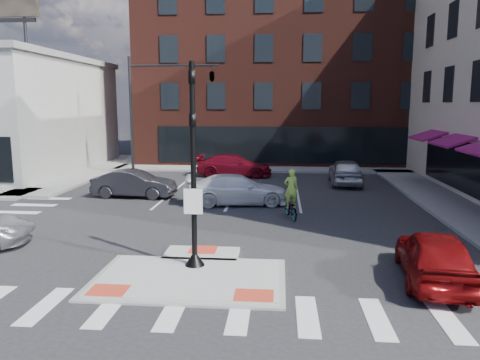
# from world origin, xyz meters

# --- Properties ---
(ground) EXTENTS (120.00, 120.00, 0.00)m
(ground) POSITION_xyz_m (0.00, 0.00, 0.00)
(ground) COLOR #28282B
(ground) RESTS_ON ground
(refuge_island) EXTENTS (5.40, 4.65, 0.13)m
(refuge_island) POSITION_xyz_m (0.00, -0.26, 0.05)
(refuge_island) COLOR gray
(refuge_island) RESTS_ON ground
(sidewalk_e) EXTENTS (3.00, 24.00, 0.15)m
(sidewalk_e) POSITION_xyz_m (10.80, 10.00, 0.07)
(sidewalk_e) COLOR gray
(sidewalk_e) RESTS_ON ground
(sidewalk_n) EXTENTS (26.00, 3.00, 0.15)m
(sidewalk_n) POSITION_xyz_m (3.00, 22.00, 0.07)
(sidewalk_n) COLOR gray
(sidewalk_n) RESTS_ON ground
(building_n) EXTENTS (24.40, 18.40, 15.50)m
(building_n) POSITION_xyz_m (3.00, 31.99, 7.80)
(building_n) COLOR #4F2018
(building_n) RESTS_ON ground
(building_far_left) EXTENTS (10.00, 12.00, 10.00)m
(building_far_left) POSITION_xyz_m (-4.00, 52.00, 5.00)
(building_far_left) COLOR slate
(building_far_left) RESTS_ON ground
(building_far_right) EXTENTS (12.00, 12.00, 12.00)m
(building_far_right) POSITION_xyz_m (9.00, 54.00, 6.00)
(building_far_right) COLOR brown
(building_far_right) RESTS_ON ground
(signal_pole) EXTENTS (0.60, 0.60, 5.98)m
(signal_pole) POSITION_xyz_m (0.00, 0.40, 2.36)
(signal_pole) COLOR black
(signal_pole) RESTS_ON refuge_island
(mast_arm_signal) EXTENTS (6.10, 2.24, 8.00)m
(mast_arm_signal) POSITION_xyz_m (-3.47, 18.00, 6.21)
(mast_arm_signal) COLOR black
(mast_arm_signal) RESTS_ON ground
(red_sedan) EXTENTS (2.28, 4.52, 1.48)m
(red_sedan) POSITION_xyz_m (6.83, 0.00, 0.74)
(red_sedan) COLOR maroon
(red_sedan) RESTS_ON ground
(white_pickup) EXTENTS (5.28, 2.75, 1.46)m
(white_pickup) POSITION_xyz_m (0.44, 9.69, 0.73)
(white_pickup) COLOR white
(white_pickup) RESTS_ON ground
(bg_car_dark) EXTENTS (4.45, 1.78, 1.44)m
(bg_car_dark) POSITION_xyz_m (-5.20, 11.00, 0.72)
(bg_car_dark) COLOR #2A2A2F
(bg_car_dark) RESTS_ON ground
(bg_car_silver) EXTENTS (2.06, 4.75, 1.60)m
(bg_car_silver) POSITION_xyz_m (6.55, 16.03, 0.80)
(bg_car_silver) COLOR silver
(bg_car_silver) RESTS_ON ground
(bg_car_red) EXTENTS (5.20, 2.27, 1.49)m
(bg_car_red) POSITION_xyz_m (-0.62, 18.63, 0.74)
(bg_car_red) COLOR maroon
(bg_car_red) RESTS_ON ground
(cyclist) EXTENTS (0.99, 1.80, 2.17)m
(cyclist) POSITION_xyz_m (3.00, 7.00, 0.73)
(cyclist) COLOR #3F3F44
(cyclist) RESTS_ON ground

